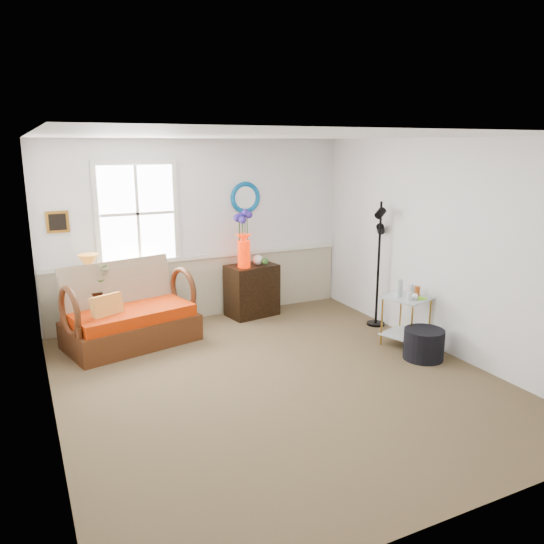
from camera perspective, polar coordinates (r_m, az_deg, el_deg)
name	(u,v)px	position (r m, az deg, el deg)	size (l,w,h in m)	color
floor	(277,380)	(5.93, 0.53, -11.57)	(4.50, 5.00, 0.01)	brown
ceiling	(278,136)	(5.37, 0.60, 14.45)	(4.50, 5.00, 0.01)	white
walls	(277,265)	(5.50, 0.56, 0.78)	(4.51, 5.01, 2.60)	silver
wainscot	(203,287)	(7.94, -7.46, -1.66)	(4.46, 0.02, 0.90)	tan
chair_rail	(202,257)	(7.82, -7.54, 1.65)	(4.46, 0.04, 0.06)	silver
window	(137,214)	(7.48, -14.28, 6.10)	(1.14, 0.06, 1.44)	white
picture	(57,222)	(7.36, -22.08, 5.02)	(0.28, 0.03, 0.28)	#B17221
mirror	(245,198)	(7.95, -2.91, 8.00)	(0.47, 0.47, 0.07)	#0275A4
loveseat	(130,305)	(7.01, -15.04, -3.46)	(1.60, 0.90, 1.04)	#5E2B12
throw_pillow	(108,311)	(6.80, -17.26, -3.99)	(0.39, 0.10, 0.39)	#E35710
lamp_stand	(90,315)	(7.37, -18.98, -4.38)	(0.39, 0.39, 0.68)	black
table_lamp	(89,272)	(7.19, -19.05, -0.04)	(0.26, 0.26, 0.47)	orange
potted_plant	(100,279)	(7.21, -18.06, -0.75)	(0.31, 0.35, 0.27)	#346127
cabinet	(252,290)	(7.96, -2.18, -1.97)	(0.72, 0.47, 0.78)	black
flower_vase	(244,240)	(7.66, -3.06, 3.51)	(0.24, 0.24, 0.81)	red
side_table	(406,321)	(7.00, 14.19, -5.15)	(0.51, 0.51, 0.65)	gold
tabletop_items	(410,288)	(6.88, 14.61, -1.71)	(0.37, 0.37, 0.22)	silver
floor_lamp	(378,265)	(7.55, 11.38, 0.78)	(0.25, 0.25, 1.77)	black
ottoman	(424,344)	(6.67, 16.00, -7.48)	(0.48, 0.48, 0.37)	black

